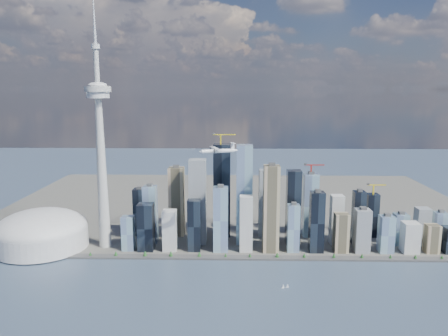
{
  "coord_description": "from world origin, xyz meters",
  "views": [
    {
      "loc": [
        -7.75,
        -628.36,
        354.46
      ],
      "look_at": [
        -28.96,
        260.0,
        194.0
      ],
      "focal_mm": 35.0,
      "sensor_mm": 36.0,
      "label": 1
    }
  ],
  "objects_px": {
    "airplane": "(218,150)",
    "sailboat_east": "(283,287)",
    "needle_tower": "(100,145)",
    "sailboat_west": "(287,286)",
    "dome_stadium": "(42,232)"
  },
  "relations": [
    {
      "from": "airplane",
      "to": "sailboat_east",
      "type": "xyz_separation_m",
      "value": [
        119.39,
        -68.53,
        -239.05
      ]
    },
    {
      "from": "needle_tower",
      "to": "sailboat_west",
      "type": "bearing_deg",
      "value": -26.64
    },
    {
      "from": "needle_tower",
      "to": "dome_stadium",
      "type": "xyz_separation_m",
      "value": [
        -140.0,
        -10.0,
        -196.4
      ]
    },
    {
      "from": "sailboat_west",
      "to": "sailboat_east",
      "type": "distance_m",
      "value": 8.44
    },
    {
      "from": "sailboat_west",
      "to": "airplane",
      "type": "bearing_deg",
      "value": 155.06
    },
    {
      "from": "dome_stadium",
      "to": "airplane",
      "type": "distance_m",
      "value": 465.68
    },
    {
      "from": "dome_stadium",
      "to": "sailboat_east",
      "type": "distance_m",
      "value": 555.55
    },
    {
      "from": "dome_stadium",
      "to": "sailboat_west",
      "type": "xyz_separation_m",
      "value": [
        529.68,
        -185.51,
        -36.74
      ]
    },
    {
      "from": "dome_stadium",
      "to": "airplane",
      "type": "height_order",
      "value": "airplane"
    },
    {
      "from": "dome_stadium",
      "to": "airplane",
      "type": "bearing_deg",
      "value": -16.52
    },
    {
      "from": "sailboat_west",
      "to": "dome_stadium",
      "type": "bearing_deg",
      "value": 163.22
    },
    {
      "from": "needle_tower",
      "to": "sailboat_west",
      "type": "height_order",
      "value": "needle_tower"
    },
    {
      "from": "sailboat_west",
      "to": "sailboat_east",
      "type": "xyz_separation_m",
      "value": [
        -8.13,
        -2.27,
        -0.07
      ]
    },
    {
      "from": "needle_tower",
      "to": "sailboat_west",
      "type": "relative_size",
      "value": 65.43
    },
    {
      "from": "needle_tower",
      "to": "dome_stadium",
      "type": "bearing_deg",
      "value": -175.91
    }
  ]
}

